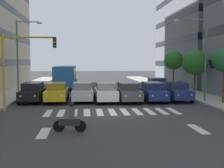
{
  "coord_description": "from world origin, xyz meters",
  "views": [
    {
      "loc": [
        2.02,
        19.48,
        3.56
      ],
      "look_at": [
        -0.34,
        -3.48,
        1.72
      ],
      "focal_mm": 44.56,
      "sensor_mm": 36.0,
      "label": 1
    }
  ],
  "objects_px": {
    "street_tree_2": "(174,60)",
    "car_1": "(153,92)",
    "car_row2_0": "(157,85)",
    "street_lamp_left": "(201,50)",
    "car_2": "(128,92)",
    "car_4": "(82,92)",
    "street_lamp_right": "(21,50)",
    "motorcycle_with_rider": "(70,119)",
    "bus_behind_traffic": "(66,75)",
    "car_6": "(33,92)",
    "street_tree_0": "(224,60)",
    "car_3": "(106,92)",
    "car_5": "(57,92)",
    "car_0": "(176,91)",
    "traffic_light_gantry": "(19,61)",
    "street_tree_1": "(195,63)"
  },
  "relations": [
    {
      "from": "car_3",
      "to": "traffic_light_gantry",
      "type": "bearing_deg",
      "value": 32.46
    },
    {
      "from": "car_row2_0",
      "to": "street_tree_2",
      "type": "height_order",
      "value": "street_tree_2"
    },
    {
      "from": "car_row2_0",
      "to": "car_1",
      "type": "bearing_deg",
      "value": 72.06
    },
    {
      "from": "street_lamp_left",
      "to": "car_6",
      "type": "bearing_deg",
      "value": -6.56
    },
    {
      "from": "car_4",
      "to": "street_tree_2",
      "type": "distance_m",
      "value": 16.18
    },
    {
      "from": "car_2",
      "to": "bus_behind_traffic",
      "type": "relative_size",
      "value": 0.42
    },
    {
      "from": "street_tree_2",
      "to": "car_1",
      "type": "bearing_deg",
      "value": 63.39
    },
    {
      "from": "car_2",
      "to": "street_tree_0",
      "type": "height_order",
      "value": "street_tree_0"
    },
    {
      "from": "car_2",
      "to": "car_4",
      "type": "height_order",
      "value": "same"
    },
    {
      "from": "car_1",
      "to": "traffic_light_gantry",
      "type": "bearing_deg",
      "value": 20.82
    },
    {
      "from": "car_6",
      "to": "bus_behind_traffic",
      "type": "bearing_deg",
      "value": -99.48
    },
    {
      "from": "street_tree_1",
      "to": "street_tree_2",
      "type": "relative_size",
      "value": 0.96
    },
    {
      "from": "motorcycle_with_rider",
      "to": "street_tree_2",
      "type": "distance_m",
      "value": 25.02
    },
    {
      "from": "car_2",
      "to": "traffic_light_gantry",
      "type": "xyz_separation_m",
      "value": [
        8.55,
        4.02,
        2.77
      ]
    },
    {
      "from": "car_5",
      "to": "street_tree_0",
      "type": "height_order",
      "value": "street_tree_0"
    },
    {
      "from": "street_lamp_left",
      "to": "street_tree_2",
      "type": "bearing_deg",
      "value": -97.65
    },
    {
      "from": "street_tree_1",
      "to": "car_5",
      "type": "bearing_deg",
      "value": 14.98
    },
    {
      "from": "car_6",
      "to": "car_row2_0",
      "type": "distance_m",
      "value": 14.41
    },
    {
      "from": "bus_behind_traffic",
      "to": "street_tree_1",
      "type": "distance_m",
      "value": 17.07
    },
    {
      "from": "car_3",
      "to": "street_tree_1",
      "type": "relative_size",
      "value": 0.95
    },
    {
      "from": "motorcycle_with_rider",
      "to": "bus_behind_traffic",
      "type": "bearing_deg",
      "value": -85.97
    },
    {
      "from": "traffic_light_gantry",
      "to": "street_lamp_right",
      "type": "xyz_separation_m",
      "value": [
        1.67,
        -8.73,
        1.06
      ]
    },
    {
      "from": "car_2",
      "to": "bus_behind_traffic",
      "type": "bearing_deg",
      "value": -64.99
    },
    {
      "from": "car_4",
      "to": "street_tree_0",
      "type": "xyz_separation_m",
      "value": [
        -11.85,
        2.77,
        2.8
      ]
    },
    {
      "from": "street_tree_2",
      "to": "motorcycle_with_rider",
      "type": "bearing_deg",
      "value": 59.79
    },
    {
      "from": "car_row2_0",
      "to": "street_tree_1",
      "type": "distance_m",
      "value": 5.03
    },
    {
      "from": "street_lamp_left",
      "to": "car_5",
      "type": "bearing_deg",
      "value": -6.77
    },
    {
      "from": "car_0",
      "to": "car_row2_0",
      "type": "bearing_deg",
      "value": -90.23
    },
    {
      "from": "car_1",
      "to": "car_2",
      "type": "relative_size",
      "value": 1.0
    },
    {
      "from": "street_tree_1",
      "to": "bus_behind_traffic",
      "type": "bearing_deg",
      "value": -32.78
    },
    {
      "from": "car_1",
      "to": "car_6",
      "type": "distance_m",
      "value": 10.77
    },
    {
      "from": "car_5",
      "to": "car_0",
      "type": "bearing_deg",
      "value": 178.15
    },
    {
      "from": "car_3",
      "to": "car_row2_0",
      "type": "xyz_separation_m",
      "value": [
        -6.5,
        -6.88,
        0.0
      ]
    },
    {
      "from": "car_2",
      "to": "car_4",
      "type": "relative_size",
      "value": 1.0
    },
    {
      "from": "car_3",
      "to": "street_tree_2",
      "type": "distance_m",
      "value": 15.07
    },
    {
      "from": "car_4",
      "to": "street_lamp_right",
      "type": "xyz_separation_m",
      "value": [
        6.13,
        -4.08,
        3.83
      ]
    },
    {
      "from": "bus_behind_traffic",
      "to": "street_lamp_right",
      "type": "height_order",
      "value": "street_lamp_right"
    },
    {
      "from": "car_3",
      "to": "street_tree_0",
      "type": "relative_size",
      "value": 0.97
    },
    {
      "from": "bus_behind_traffic",
      "to": "street_lamp_left",
      "type": "bearing_deg",
      "value": 130.85
    },
    {
      "from": "car_0",
      "to": "street_tree_2",
      "type": "relative_size",
      "value": 0.91
    },
    {
      "from": "street_lamp_left",
      "to": "street_lamp_right",
      "type": "bearing_deg",
      "value": -18.83
    },
    {
      "from": "motorcycle_with_rider",
      "to": "street_tree_1",
      "type": "distance_m",
      "value": 19.55
    },
    {
      "from": "car_4",
      "to": "street_lamp_left",
      "type": "height_order",
      "value": "street_lamp_left"
    },
    {
      "from": "car_2",
      "to": "car_3",
      "type": "distance_m",
      "value": 2.01
    },
    {
      "from": "car_0",
      "to": "street_tree_0",
      "type": "height_order",
      "value": "street_tree_0"
    },
    {
      "from": "car_5",
      "to": "street_tree_2",
      "type": "distance_m",
      "value": 17.93
    },
    {
      "from": "car_2",
      "to": "motorcycle_with_rider",
      "type": "relative_size",
      "value": 2.61
    },
    {
      "from": "car_row2_0",
      "to": "street_lamp_left",
      "type": "xyz_separation_m",
      "value": [
        -1.7,
        7.91,
        3.67
      ]
    },
    {
      "from": "car_2",
      "to": "street_lamp_right",
      "type": "distance_m",
      "value": 11.89
    },
    {
      "from": "car_1",
      "to": "car_2",
      "type": "xyz_separation_m",
      "value": [
        2.25,
        0.08,
        0.0
      ]
    }
  ]
}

